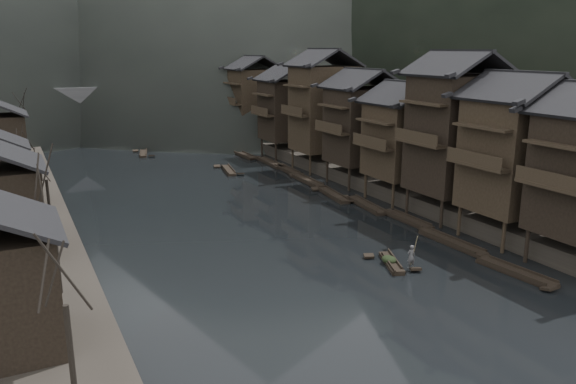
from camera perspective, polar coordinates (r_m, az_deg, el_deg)
water at (r=40.86m, az=3.47°, el=-7.82°), size 300.00×300.00×0.00m
right_bank at (r=91.75m, az=9.95°, el=5.06°), size 40.00×200.00×1.80m
stilt_houses at (r=63.86m, az=8.37°, el=8.30°), size 9.00×67.60×15.66m
bare_trees at (r=56.75m, az=-24.20°, el=3.94°), size 3.82×75.75×7.65m
moored_sampans at (r=61.96m, az=4.49°, el=0.12°), size 3.10×56.93×0.47m
midriver_boats at (r=79.33m, az=-10.46°, el=3.08°), size 9.40×23.10×0.45m
stone_bridge at (r=106.88m, az=-16.38°, el=8.27°), size 40.00×6.00×9.00m
hero_sampan at (r=42.14m, az=10.47°, el=-7.05°), size 2.38×4.43×0.43m
cargo_heap at (r=42.05m, az=10.26°, el=-6.32°), size 0.98×1.29×0.59m
boatman at (r=41.04m, az=12.41°, el=-6.11°), size 0.67×0.47×1.73m
bamboo_pole at (r=40.36m, az=12.83°, el=-2.70°), size 1.27×2.13×3.33m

